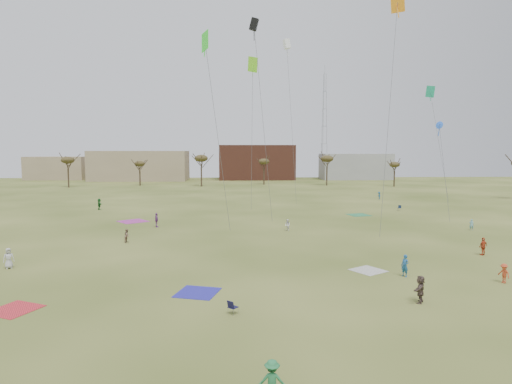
{
  "coord_description": "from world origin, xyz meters",
  "views": [
    {
      "loc": [
        -2.05,
        -34.24,
        9.84
      ],
      "look_at": [
        0.0,
        12.0,
        5.5
      ],
      "focal_mm": 30.44,
      "sensor_mm": 36.0,
      "label": 1
    }
  ],
  "objects_px": {
    "spectator_fore_a": "(483,246)",
    "camp_chair_center": "(233,310)",
    "flyer_near_right": "(405,266)",
    "radio_tower": "(324,126)",
    "camp_chair_right": "(399,209)",
    "flyer_near_center": "(272,381)",
    "flyer_near_left": "(9,258)"
  },
  "relations": [
    {
      "from": "spectator_fore_a",
      "to": "radio_tower",
      "type": "bearing_deg",
      "value": -116.15
    },
    {
      "from": "flyer_near_left",
      "to": "camp_chair_center",
      "type": "height_order",
      "value": "flyer_near_left"
    },
    {
      "from": "flyer_near_center",
      "to": "spectator_fore_a",
      "type": "bearing_deg",
      "value": -127.57
    },
    {
      "from": "flyer_near_left",
      "to": "camp_chair_right",
      "type": "xyz_separation_m",
      "value": [
        46.36,
        33.94,
        -0.61
      ]
    },
    {
      "from": "radio_tower",
      "to": "flyer_near_right",
      "type": "bearing_deg",
      "value": -98.48
    },
    {
      "from": "flyer_near_left",
      "to": "camp_chair_center",
      "type": "distance_m",
      "value": 22.04
    },
    {
      "from": "flyer_near_center",
      "to": "flyer_near_right",
      "type": "bearing_deg",
      "value": -119.61
    },
    {
      "from": "flyer_near_right",
      "to": "spectator_fore_a",
      "type": "distance_m",
      "value": 12.16
    },
    {
      "from": "flyer_near_center",
      "to": "radio_tower",
      "type": "relative_size",
      "value": 0.04
    },
    {
      "from": "camp_chair_right",
      "to": "radio_tower",
      "type": "bearing_deg",
      "value": 129.65
    },
    {
      "from": "flyer_near_left",
      "to": "spectator_fore_a",
      "type": "bearing_deg",
      "value": -28.36
    },
    {
      "from": "flyer_near_center",
      "to": "flyer_near_left",
      "type": "bearing_deg",
      "value": -38.94
    },
    {
      "from": "flyer_near_left",
      "to": "radio_tower",
      "type": "distance_m",
      "value": 134.09
    },
    {
      "from": "flyer_near_right",
      "to": "camp_chair_right",
      "type": "bearing_deg",
      "value": 128.92
    },
    {
      "from": "spectator_fore_a",
      "to": "camp_chair_right",
      "type": "relative_size",
      "value": 1.97
    },
    {
      "from": "camp_chair_center",
      "to": "camp_chair_right",
      "type": "xyz_separation_m",
      "value": [
        27.37,
        45.11,
        0.0
      ]
    },
    {
      "from": "flyer_near_center",
      "to": "flyer_near_right",
      "type": "height_order",
      "value": "flyer_near_right"
    },
    {
      "from": "flyer_near_left",
      "to": "flyer_near_right",
      "type": "xyz_separation_m",
      "value": [
        32.46,
        -3.87,
        0.01
      ]
    },
    {
      "from": "flyer_near_right",
      "to": "radio_tower",
      "type": "distance_m",
      "value": 129.09
    },
    {
      "from": "flyer_near_center",
      "to": "camp_chair_center",
      "type": "bearing_deg",
      "value": -74.24
    },
    {
      "from": "flyer_near_right",
      "to": "camp_chair_center",
      "type": "relative_size",
      "value": 2.02
    },
    {
      "from": "flyer_near_right",
      "to": "camp_chair_center",
      "type": "height_order",
      "value": "flyer_near_right"
    },
    {
      "from": "camp_chair_right",
      "to": "flyer_near_center",
      "type": "bearing_deg",
      "value": -72.47
    },
    {
      "from": "flyer_near_left",
      "to": "flyer_near_right",
      "type": "height_order",
      "value": "flyer_near_right"
    },
    {
      "from": "camp_chair_right",
      "to": "radio_tower",
      "type": "height_order",
      "value": "radio_tower"
    },
    {
      "from": "spectator_fore_a",
      "to": "camp_chair_center",
      "type": "xyz_separation_m",
      "value": [
        -23.65,
        -13.95,
        -0.6
      ]
    },
    {
      "from": "radio_tower",
      "to": "flyer_near_left",
      "type": "bearing_deg",
      "value": -112.72
    },
    {
      "from": "camp_chair_center",
      "to": "spectator_fore_a",
      "type": "bearing_deg",
      "value": -107.56
    },
    {
      "from": "flyer_near_right",
      "to": "camp_chair_center",
      "type": "xyz_separation_m",
      "value": [
        -13.47,
        -7.3,
        -0.62
      ]
    },
    {
      "from": "flyer_near_left",
      "to": "radio_tower",
      "type": "relative_size",
      "value": 0.04
    },
    {
      "from": "flyer_near_left",
      "to": "spectator_fore_a",
      "type": "distance_m",
      "value": 42.73
    },
    {
      "from": "camp_chair_center",
      "to": "radio_tower",
      "type": "relative_size",
      "value": 0.02
    }
  ]
}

